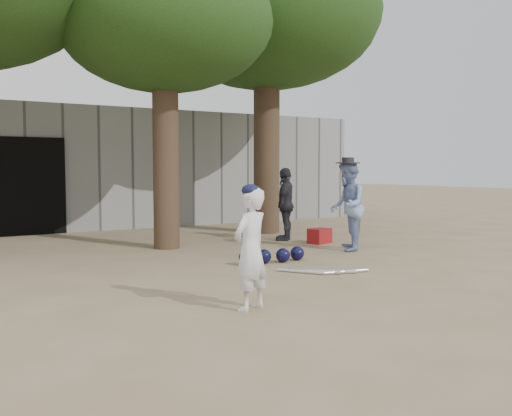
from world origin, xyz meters
TOP-DOWN VIEW (x-y plane):
  - ground at (0.00, 0.00)m, footprint 70.00×70.00m
  - boy_player at (-0.47, -0.63)m, footprint 0.56×0.47m
  - spectator_blue at (3.29, 2.19)m, footprint 0.98×1.00m
  - spectator_dark at (3.18, 4.01)m, footprint 0.90×0.88m
  - red_bag at (3.48, 3.25)m, footprint 0.48×0.41m
  - back_building at (-0.00, 10.33)m, footprint 16.00×5.24m
  - helmet_row at (1.39, 1.77)m, footprint 1.19×0.31m
  - bat_pile at (1.50, 0.63)m, footprint 1.12×0.79m
  - tree_row at (0.74, 5.02)m, footprint 11.40×5.80m

SIDE VIEW (x-z plane):
  - ground at x=0.00m, z-range 0.00..0.00m
  - bat_pile at x=1.50m, z-range 0.00..0.06m
  - helmet_row at x=1.39m, z-range 0.00..0.23m
  - red_bag at x=3.48m, z-range 0.00..0.30m
  - boy_player at x=-0.47m, z-range 0.00..1.30m
  - spectator_dark at x=3.18m, z-range 0.00..1.51m
  - spectator_blue at x=3.29m, z-range 0.00..1.63m
  - back_building at x=0.00m, z-range 0.00..3.00m
  - tree_row at x=0.74m, z-range 1.34..8.03m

